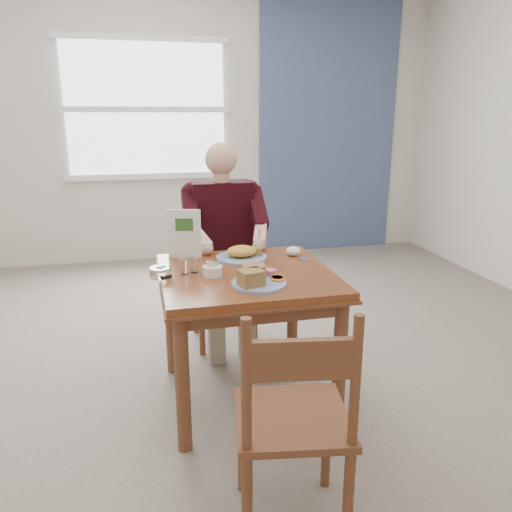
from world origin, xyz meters
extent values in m
plane|color=#665C53|center=(0.00, 0.00, 0.00)|extent=(6.00, 6.00, 0.00)
plane|color=beige|center=(0.00, 3.00, 1.40)|extent=(5.50, 0.00, 5.50)
cube|color=#415479|center=(1.60, 2.98, 1.40)|extent=(1.60, 0.02, 2.80)
ellipsoid|color=yellow|center=(-0.02, -0.23, 0.77)|extent=(0.07, 0.06, 0.03)
ellipsoid|color=white|center=(0.34, 0.24, 0.78)|extent=(0.11, 0.10, 0.06)
cylinder|color=silver|center=(0.38, 0.15, 0.75)|extent=(0.08, 0.08, 0.01)
cube|color=white|center=(-0.40, 2.97, 1.60)|extent=(1.60, 0.02, 1.30)
cube|color=white|center=(-0.40, 2.96, 2.28)|extent=(1.72, 0.04, 0.06)
cube|color=white|center=(-0.40, 2.96, 0.92)|extent=(1.72, 0.04, 0.06)
cube|color=white|center=(-0.40, 2.96, 1.60)|extent=(1.72, 0.04, 0.06)
cube|color=brown|center=(0.00, 0.00, 0.73)|extent=(0.90, 0.90, 0.04)
cube|color=brown|center=(0.00, 0.00, 0.70)|extent=(0.92, 0.92, 0.01)
cylinder|color=brown|center=(-0.39, -0.39, 0.35)|extent=(0.07, 0.07, 0.71)
cylinder|color=brown|center=(0.39, -0.39, 0.35)|extent=(0.07, 0.07, 0.71)
cylinder|color=brown|center=(-0.39, 0.39, 0.35)|extent=(0.07, 0.07, 0.71)
cylinder|color=brown|center=(0.39, 0.39, 0.35)|extent=(0.07, 0.07, 0.71)
cube|color=brown|center=(0.00, -0.39, 0.66)|extent=(0.80, 0.03, 0.08)
cube|color=brown|center=(0.00, 0.39, 0.66)|extent=(0.80, 0.03, 0.08)
cube|color=brown|center=(-0.39, 0.00, 0.66)|extent=(0.03, 0.80, 0.08)
cube|color=brown|center=(0.39, 0.00, 0.66)|extent=(0.03, 0.80, 0.08)
cylinder|color=brown|center=(-0.18, 0.57, 0.23)|extent=(0.04, 0.04, 0.45)
cylinder|color=brown|center=(0.18, 0.57, 0.23)|extent=(0.04, 0.04, 0.45)
cylinder|color=brown|center=(-0.18, 0.93, 0.23)|extent=(0.04, 0.04, 0.45)
cylinder|color=brown|center=(0.18, 0.93, 0.23)|extent=(0.04, 0.04, 0.45)
cube|color=brown|center=(0.00, 0.75, 0.47)|extent=(0.42, 0.42, 0.03)
cylinder|color=brown|center=(-0.18, 0.93, 0.70)|extent=(0.04, 0.04, 0.50)
cylinder|color=brown|center=(0.18, 0.93, 0.70)|extent=(0.04, 0.04, 0.50)
cube|color=brown|center=(0.00, 0.93, 0.80)|extent=(0.38, 0.03, 0.14)
cylinder|color=brown|center=(-0.18, -0.72, 0.23)|extent=(0.05, 0.05, 0.45)
cylinder|color=brown|center=(0.18, -0.77, 0.23)|extent=(0.05, 0.05, 0.45)
cylinder|color=brown|center=(-0.23, -1.07, 0.23)|extent=(0.05, 0.05, 0.45)
cylinder|color=brown|center=(0.12, -1.13, 0.23)|extent=(0.05, 0.05, 0.45)
cube|color=brown|center=(-0.03, -0.92, 0.47)|extent=(0.48, 0.48, 0.03)
cylinder|color=brown|center=(-0.23, -1.07, 0.70)|extent=(0.04, 0.04, 0.50)
cylinder|color=brown|center=(0.12, -1.13, 0.70)|extent=(0.04, 0.04, 0.50)
cube|color=brown|center=(-0.06, -1.10, 0.80)|extent=(0.38, 0.09, 0.14)
cube|color=gray|center=(-0.10, 0.63, 0.54)|extent=(0.13, 0.38, 0.12)
cube|color=gray|center=(0.10, 0.63, 0.54)|extent=(0.13, 0.38, 0.12)
cube|color=gray|center=(-0.10, 0.45, 0.24)|extent=(0.10, 0.10, 0.48)
cube|color=gray|center=(0.10, 0.45, 0.24)|extent=(0.10, 0.10, 0.48)
cube|color=black|center=(0.00, 0.78, 0.84)|extent=(0.40, 0.22, 0.58)
sphere|color=black|center=(-0.19, 0.78, 1.06)|extent=(0.15, 0.15, 0.15)
sphere|color=black|center=(0.19, 0.78, 1.06)|extent=(0.15, 0.15, 0.15)
cylinder|color=tan|center=(0.00, 0.76, 1.15)|extent=(0.11, 0.11, 0.08)
sphere|color=tan|center=(0.00, 0.76, 1.28)|extent=(0.21, 0.21, 0.21)
cube|color=black|center=(-0.22, 0.67, 0.96)|extent=(0.09, 0.29, 0.27)
cube|color=black|center=(0.22, 0.67, 0.96)|extent=(0.09, 0.29, 0.27)
sphere|color=black|center=(-0.22, 0.55, 0.86)|extent=(0.09, 0.09, 0.09)
sphere|color=black|center=(0.22, 0.55, 0.86)|extent=(0.09, 0.09, 0.09)
cube|color=tan|center=(-0.19, 0.46, 0.82)|extent=(0.14, 0.23, 0.14)
cube|color=tan|center=(0.19, 0.46, 0.82)|extent=(0.14, 0.23, 0.14)
sphere|color=tan|center=(-0.16, 0.37, 0.79)|extent=(0.08, 0.08, 0.08)
sphere|color=tan|center=(0.16, 0.37, 0.79)|extent=(0.08, 0.08, 0.08)
cylinder|color=silver|center=(0.16, 0.37, 0.84)|extent=(0.01, 0.05, 0.12)
cylinder|color=white|center=(0.01, -0.23, 0.76)|extent=(0.30, 0.30, 0.02)
cube|color=tan|center=(-0.03, -0.26, 0.80)|extent=(0.13, 0.12, 0.08)
cube|color=tan|center=(0.00, -0.18, 0.80)|extent=(0.12, 0.11, 0.08)
cylinder|color=#DD5E17|center=(0.11, -0.22, 0.77)|extent=(0.07, 0.07, 0.01)
cylinder|color=#DD5E17|center=(0.12, -0.20, 0.77)|extent=(0.08, 0.08, 0.01)
cylinder|color=#DD5E17|center=(0.12, -0.17, 0.77)|extent=(0.09, 0.09, 0.01)
cube|color=#DB6787|center=(0.10, -0.13, 0.78)|extent=(0.07, 0.07, 0.03)
cylinder|color=white|center=(0.02, 0.24, 0.76)|extent=(0.31, 0.31, 0.02)
ellipsoid|color=gold|center=(0.02, 0.24, 0.80)|extent=(0.18, 0.15, 0.06)
cube|color=tan|center=(0.09, 0.26, 0.79)|extent=(0.11, 0.07, 0.04)
cylinder|color=white|center=(-0.19, -0.03, 0.78)|extent=(0.13, 0.13, 0.05)
cube|color=pink|center=(-0.20, -0.03, 0.81)|extent=(0.04, 0.02, 0.03)
cube|color=#6699D8|center=(-0.17, -0.03, 0.81)|extent=(0.04, 0.03, 0.03)
cube|color=#EAD159|center=(-0.19, -0.05, 0.81)|extent=(0.04, 0.02, 0.03)
cube|color=white|center=(-0.20, -0.01, 0.81)|extent=(0.04, 0.03, 0.03)
cylinder|color=white|center=(-0.33, 0.03, 0.79)|extent=(0.05, 0.05, 0.08)
cylinder|color=silver|center=(-0.33, 0.03, 0.84)|extent=(0.05, 0.05, 0.02)
cylinder|color=white|center=(-0.27, 0.05, 0.79)|extent=(0.05, 0.05, 0.08)
cylinder|color=silver|center=(-0.27, 0.05, 0.84)|extent=(0.05, 0.05, 0.02)
cylinder|color=white|center=(-0.45, 0.01, 0.78)|extent=(0.13, 0.13, 0.05)
cylinder|color=white|center=(-0.46, 0.01, 0.79)|extent=(0.03, 0.03, 0.02)
cylinder|color=white|center=(-0.43, 0.02, 0.79)|extent=(0.03, 0.03, 0.02)
cylinder|color=white|center=(-0.44, -0.01, 0.79)|extent=(0.03, 0.03, 0.02)
cube|color=white|center=(-0.29, 0.35, 0.89)|extent=(0.19, 0.07, 0.28)
cube|color=#2D5926|center=(-0.29, 0.34, 0.95)|extent=(0.10, 0.03, 0.07)
camera|label=1|loc=(-0.53, -2.48, 1.56)|focal=35.00mm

